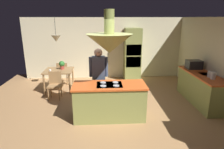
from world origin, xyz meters
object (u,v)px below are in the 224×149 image
(chair_facing_island, at_px, (55,83))
(potted_plant_on_table, at_px, (62,65))
(chair_by_back_wall, at_px, (63,72))
(kitchen_island, at_px, (109,101))
(canister_flour, at_px, (213,76))
(canister_sugar, at_px, (210,74))
(oven_tower, at_px, (132,55))
(person_at_island, at_px, (99,74))
(cup_on_table, at_px, (50,71))
(dining_table, at_px, (59,73))
(microwave_on_counter, at_px, (194,64))

(chair_facing_island, relative_size, potted_plant_on_table, 2.90)
(chair_facing_island, distance_m, chair_by_back_wall, 1.37)
(kitchen_island, height_order, potted_plant_on_table, potted_plant_on_table)
(canister_flour, distance_m, canister_sugar, 0.18)
(chair_facing_island, distance_m, canister_sugar, 4.67)
(canister_flour, bearing_deg, chair_facing_island, 165.99)
(oven_tower, xyz_separation_m, person_at_island, (-1.37, -2.58, -0.07))
(person_at_island, bearing_deg, cup_on_table, 144.01)
(chair_by_back_wall, bearing_deg, canister_sugar, 152.91)
(chair_by_back_wall, relative_size, potted_plant_on_table, 2.90)
(chair_facing_island, height_order, potted_plant_on_table, potted_plant_on_table)
(dining_table, height_order, chair_facing_island, chair_facing_island)
(kitchen_island, distance_m, canister_sugar, 2.93)
(kitchen_island, distance_m, dining_table, 2.71)
(chair_by_back_wall, relative_size, canister_flour, 4.36)
(chair_by_back_wall, xyz_separation_m, canister_flour, (4.54, -2.50, 0.51))
(chair_facing_island, bearing_deg, canister_sugar, -11.85)
(person_at_island, relative_size, chair_facing_island, 1.98)
(kitchen_island, distance_m, cup_on_table, 2.71)
(dining_table, distance_m, microwave_on_counter, 4.61)
(kitchen_island, distance_m, person_at_island, 0.89)
(oven_tower, height_order, dining_table, oven_tower)
(canister_sugar, bearing_deg, cup_on_table, 163.60)
(kitchen_island, bearing_deg, dining_table, 128.99)
(person_at_island, bearing_deg, canister_sugar, -3.64)
(oven_tower, relative_size, canister_flour, 10.72)
(canister_sugar, bearing_deg, oven_tower, 122.04)
(potted_plant_on_table, bearing_deg, microwave_on_counter, -9.94)
(potted_plant_on_table, relative_size, microwave_on_counter, 0.65)
(person_at_island, bearing_deg, chair_by_back_wall, 123.89)
(kitchen_island, relative_size, potted_plant_on_table, 6.16)
(potted_plant_on_table, height_order, canister_flour, canister_flour)
(canister_flour, bearing_deg, microwave_on_counter, 90.00)
(canister_sugar, bearing_deg, chair_by_back_wall, 152.91)
(chair_by_back_wall, xyz_separation_m, potted_plant_on_table, (0.11, -0.59, 0.42))
(kitchen_island, distance_m, microwave_on_counter, 3.23)
(kitchen_island, height_order, person_at_island, person_at_island)
(dining_table, distance_m, canister_flour, 4.90)
(kitchen_island, xyz_separation_m, dining_table, (-1.70, 2.10, 0.19))
(oven_tower, relative_size, cup_on_table, 23.74)
(oven_tower, relative_size, chair_by_back_wall, 2.46)
(person_at_island, bearing_deg, microwave_on_counter, 13.73)
(person_at_island, distance_m, chair_by_back_wall, 2.61)
(potted_plant_on_table, relative_size, cup_on_table, 3.33)
(oven_tower, bearing_deg, canister_flour, -59.56)
(kitchen_island, bearing_deg, chair_facing_island, 140.23)
(oven_tower, xyz_separation_m, potted_plant_on_table, (-2.69, -1.05, -0.14))
(cup_on_table, bearing_deg, kitchen_island, -43.98)
(dining_table, xyz_separation_m, chair_facing_island, (0.00, -0.69, -0.15))
(person_at_island, relative_size, potted_plant_on_table, 5.75)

